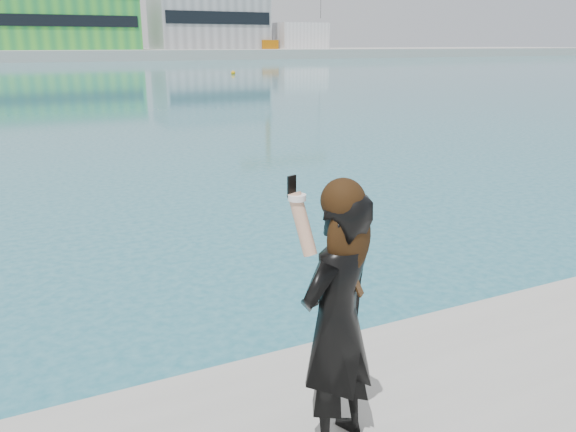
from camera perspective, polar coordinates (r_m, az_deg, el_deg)
name	(u,v)px	position (r m, az deg, el deg)	size (l,w,h in m)	color
far_quay	(22,55)	(132.91, -25.41, 14.58)	(320.00, 40.00, 2.00)	#9E9E99
warehouse_green	(60,23)	(131.31, -22.12, 17.69)	(30.60, 16.36, 10.50)	green
warehouse_grey_right	(209,21)	(137.60, -8.06, 19.06)	(25.50, 15.35, 12.50)	gray
ancillary_shed	(298,36)	(144.03, 1.03, 17.83)	(12.00, 10.00, 6.00)	silver
flagpole_right	(136,27)	(126.29, -15.15, 18.06)	(1.28, 0.16, 8.00)	silver
buoy_near	(233,74)	(64.49, -5.59, 14.13)	(0.50, 0.50, 0.50)	#DA9A0B
woman	(337,316)	(3.52, 5.02, -10.09)	(0.74, 0.62, 1.81)	black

